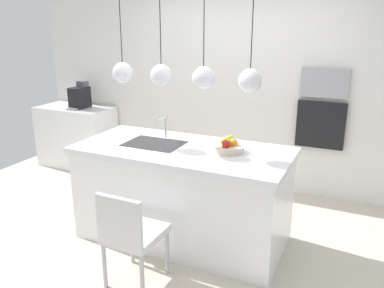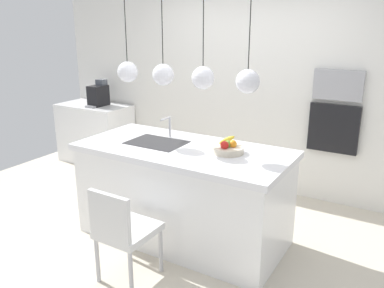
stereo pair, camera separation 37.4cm
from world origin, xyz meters
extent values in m
plane|color=beige|center=(0.00, 0.00, 0.00)|extent=(6.60, 6.60, 0.00)
cube|color=silver|center=(0.00, 1.65, 1.30)|extent=(6.00, 0.10, 2.60)
cube|color=white|center=(0.00, 0.00, 0.45)|extent=(1.99, 0.91, 0.90)
cube|color=white|center=(0.00, 0.00, 0.93)|extent=(2.05, 0.97, 0.06)
cube|color=#2D2D30|center=(-0.31, 0.00, 0.95)|extent=(0.56, 0.40, 0.02)
cylinder|color=silver|center=(-0.31, 0.24, 1.07)|extent=(0.02, 0.02, 0.22)
cylinder|color=silver|center=(-0.31, 0.16, 1.17)|extent=(0.02, 0.16, 0.02)
cylinder|color=beige|center=(0.44, 0.07, 0.99)|extent=(0.28, 0.28, 0.06)
sphere|color=olive|center=(0.44, 0.07, 1.04)|extent=(0.07, 0.07, 0.07)
sphere|color=red|center=(0.43, 0.01, 1.04)|extent=(0.08, 0.08, 0.08)
sphere|color=orange|center=(0.48, 0.09, 1.04)|extent=(0.07, 0.07, 0.07)
ellipsoid|color=yellow|center=(0.41, 0.11, 1.07)|extent=(0.12, 0.19, 0.08)
cube|color=white|center=(-2.40, 1.28, 0.45)|extent=(1.10, 0.60, 0.90)
cube|color=black|center=(-2.29, 1.28, 1.05)|extent=(0.20, 0.28, 0.30)
cube|color=gray|center=(-2.29, 1.11, 0.91)|extent=(0.16, 0.08, 0.02)
cube|color=#4C515B|center=(-2.29, 1.36, 1.24)|extent=(0.14, 0.11, 0.08)
cube|color=#9E9EA3|center=(1.06, 1.58, 1.43)|extent=(0.54, 0.08, 0.34)
cube|color=black|center=(1.06, 1.58, 0.93)|extent=(0.56, 0.08, 0.56)
cube|color=silver|center=(-0.04, -0.79, 0.44)|extent=(0.43, 0.47, 0.06)
cube|color=silver|center=(-0.05, -1.00, 0.66)|extent=(0.40, 0.05, 0.38)
cylinder|color=#B2B2B7|center=(0.14, -0.60, 0.20)|extent=(0.04, 0.04, 0.41)
cylinder|color=#B2B2B7|center=(-0.22, -0.59, 0.20)|extent=(0.04, 0.04, 0.41)
cylinder|color=#B2B2B7|center=(0.13, -1.00, 0.20)|extent=(0.04, 0.04, 0.41)
cylinder|color=#B2B2B7|center=(-0.23, -0.99, 0.20)|extent=(0.04, 0.04, 0.41)
sphere|color=silver|center=(-0.64, 0.00, 1.63)|extent=(0.20, 0.20, 0.20)
cylinder|color=black|center=(-0.64, 0.00, 2.03)|extent=(0.01, 0.01, 0.60)
sphere|color=silver|center=(-0.21, 0.00, 1.63)|extent=(0.20, 0.20, 0.20)
cylinder|color=black|center=(-0.21, 0.00, 2.03)|extent=(0.01, 0.01, 0.60)
sphere|color=silver|center=(0.21, 0.00, 1.63)|extent=(0.20, 0.20, 0.20)
cylinder|color=black|center=(0.21, 0.00, 2.03)|extent=(0.01, 0.01, 0.60)
sphere|color=silver|center=(0.64, 0.00, 1.63)|extent=(0.20, 0.20, 0.20)
cylinder|color=black|center=(0.64, 0.00, 2.03)|extent=(0.01, 0.01, 0.60)
camera|label=1|loc=(1.60, -3.25, 2.11)|focal=37.36mm
camera|label=2|loc=(1.93, -3.07, 2.11)|focal=37.36mm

